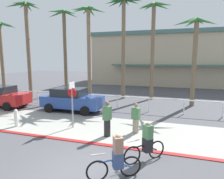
# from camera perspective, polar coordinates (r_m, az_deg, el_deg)

# --- Properties ---
(ground_plane) EXTENTS (80.00, 80.00, 0.00)m
(ground_plane) POSITION_cam_1_polar(r_m,az_deg,el_deg) (16.34, 7.00, -4.72)
(ground_plane) COLOR #4C4C51
(sidewalk_strip) EXTENTS (44.00, 4.00, 0.02)m
(sidewalk_strip) POSITION_cam_1_polar(r_m,az_deg,el_deg) (10.92, 1.36, -11.48)
(sidewalk_strip) COLOR #9E9E93
(sidewalk_strip) RESTS_ON ground
(curb_paint) EXTENTS (44.00, 0.24, 0.03)m
(curb_paint) POSITION_cam_1_polar(r_m,az_deg,el_deg) (9.15, -2.23, -15.58)
(curb_paint) COLOR maroon
(curb_paint) RESTS_ON ground
(building_backdrop) EXTENTS (23.81, 12.73, 7.61)m
(building_backdrop) POSITION_cam_1_polar(r_m,az_deg,el_deg) (33.31, 17.17, 8.41)
(building_backdrop) COLOR #BCAD8E
(building_backdrop) RESTS_ON ground
(rail_fence) EXTENTS (21.56, 0.08, 1.04)m
(rail_fence) POSITION_cam_1_polar(r_m,az_deg,el_deg) (14.72, 6.00, -2.84)
(rail_fence) COLOR white
(rail_fence) RESTS_ON ground
(stop_sign_bike_lane) EXTENTS (0.52, 0.56, 2.56)m
(stop_sign_bike_lane) POSITION_cam_1_polar(r_m,az_deg,el_deg) (11.03, -11.39, -2.44)
(stop_sign_bike_lane) COLOR gray
(stop_sign_bike_lane) RESTS_ON ground
(bollard_0) EXTENTS (0.20, 0.20, 1.00)m
(bollard_0) POSITION_cam_1_polar(r_m,az_deg,el_deg) (12.50, -25.83, -7.31)
(bollard_0) COLOR white
(bollard_0) RESTS_ON ground
(palm_tree_0) EXTENTS (3.54, 3.05, 7.60)m
(palm_tree_0) POSITION_cam_1_polar(r_m,az_deg,el_deg) (23.73, -29.44, 12.58)
(palm_tree_0) COLOR #756047
(palm_tree_0) RESTS_ON ground
(palm_tree_1) EXTENTS (3.08, 2.78, 9.18)m
(palm_tree_1) POSITION_cam_1_polar(r_m,az_deg,el_deg) (21.42, -23.35, 15.56)
(palm_tree_1) COLOR #756047
(palm_tree_1) RESTS_ON ground
(palm_tree_2) EXTENTS (3.29, 3.26, 8.83)m
(palm_tree_2) POSITION_cam_1_polar(r_m,az_deg,el_deg) (21.99, -13.58, 15.11)
(palm_tree_2) COLOR brown
(palm_tree_2) RESTS_ON ground
(palm_tree_3) EXTENTS (3.11, 3.37, 8.73)m
(palm_tree_3) POSITION_cam_1_polar(r_m,az_deg,el_deg) (19.87, -6.77, 16.62)
(palm_tree_3) COLOR #846B4C
(palm_tree_3) RESTS_ON ground
(palm_tree_4) EXTENTS (3.54, 3.48, 9.35)m
(palm_tree_4) POSITION_cam_1_polar(r_m,az_deg,el_deg) (19.28, 3.26, 18.62)
(palm_tree_4) COLOR #756047
(palm_tree_4) RESTS_ON ground
(palm_tree_5) EXTENTS (3.04, 3.11, 8.85)m
(palm_tree_5) POSITION_cam_1_polar(r_m,az_deg,el_deg) (19.20, 11.85, 16.87)
(palm_tree_5) COLOR #756047
(palm_tree_5) RESTS_ON ground
(palm_tree_6) EXTENTS (3.32, 3.10, 7.00)m
(palm_tree_6) POSITION_cam_1_polar(r_m,az_deg,el_deg) (17.20, 22.71, 12.49)
(palm_tree_6) COLOR #756047
(palm_tree_6) RESTS_ON ground
(car_red_0) EXTENTS (4.40, 2.02, 1.69)m
(car_red_0) POSITION_cam_1_polar(r_m,az_deg,el_deg) (18.08, -29.32, -1.67)
(car_red_0) COLOR red
(car_red_0) RESTS_ON ground
(car_blue_1) EXTENTS (4.40, 2.02, 1.69)m
(car_blue_1) POSITION_cam_1_polar(r_m,az_deg,el_deg) (14.81, -11.48, -2.79)
(car_blue_1) COLOR #284793
(car_blue_1) RESTS_ON ground
(cyclist_blue_0) EXTENTS (1.58, 1.01, 1.50)m
(cyclist_blue_0) POSITION_cam_1_polar(r_m,az_deg,el_deg) (6.63, 1.29, -19.02)
(cyclist_blue_0) COLOR black
(cyclist_blue_0) RESTS_ON ground
(cyclist_black_1) EXTENTS (1.36, 1.30, 1.50)m
(cyclist_black_1) POSITION_cam_1_polar(r_m,az_deg,el_deg) (7.74, 9.88, -14.89)
(cyclist_black_1) COLOR black
(cyclist_black_1) RESTS_ON ground
(pedestrian_1) EXTENTS (0.43, 0.47, 1.78)m
(pedestrian_1) POSITION_cam_1_polar(r_m,az_deg,el_deg) (9.79, -1.39, -8.82)
(pedestrian_1) COLOR #232326
(pedestrian_1) RESTS_ON ground
(pedestrian_2) EXTENTS (0.46, 0.40, 1.57)m
(pedestrian_2) POSITION_cam_1_polar(r_m,az_deg,el_deg) (10.35, 6.86, -8.55)
(pedestrian_2) COLOR gray
(pedestrian_2) RESTS_ON ground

